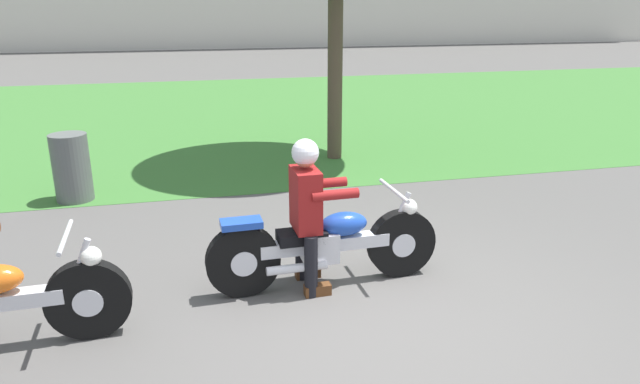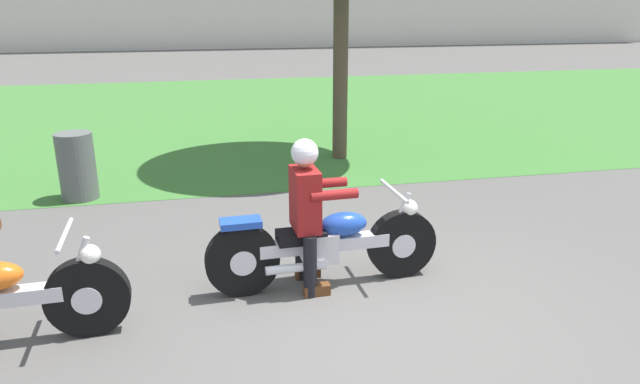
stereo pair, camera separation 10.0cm
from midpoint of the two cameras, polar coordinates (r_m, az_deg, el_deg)
The scene contains 5 objects.
ground at distance 4.91m, azimuth 7.72°, elevation -12.90°, with size 120.00×120.00×0.00m, color #565451.
grass_verge at distance 13.83m, azimuth -5.76°, elevation 7.86°, with size 60.00×12.00×0.01m, color #3D7533.
motorcycle_lead at distance 5.32m, azimuth 1.07°, elevation -5.27°, with size 2.18×0.66×0.89m.
rider_lead at distance 5.12m, azimuth -0.72°, elevation -1.10°, with size 0.56×0.48×1.41m.
trash_can at distance 8.25m, azimuth -22.59°, elevation 2.36°, with size 0.48×0.48×0.90m, color #595E5B.
Camera 2 is at (-1.45, -3.93, 2.55)m, focal length 32.35 mm.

